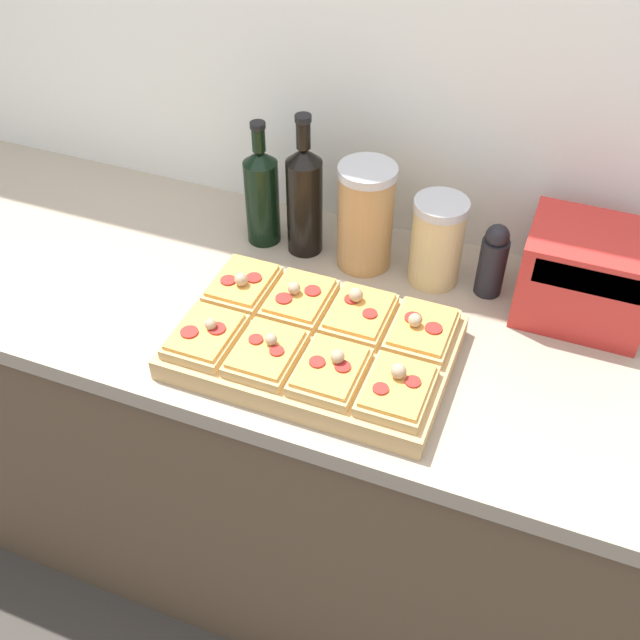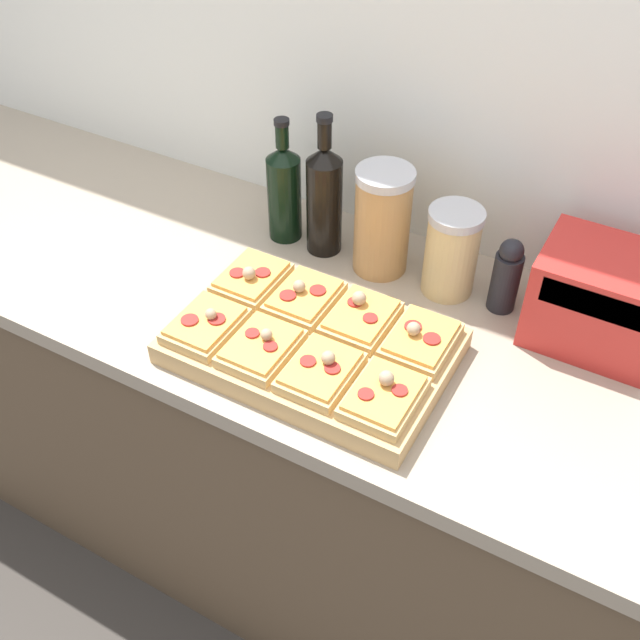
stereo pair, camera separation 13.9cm
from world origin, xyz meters
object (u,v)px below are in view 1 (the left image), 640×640
(olive_oil_bottle, at_px, (262,194))
(wine_bottle, at_px, (304,198))
(grain_jar_tall, at_px, (365,217))
(grain_jar_short, at_px, (437,241))
(cutting_board, at_px, (314,347))
(pepper_mill, at_px, (493,261))
(toaster_oven, at_px, (586,275))

(olive_oil_bottle, bearing_deg, wine_bottle, -0.00)
(grain_jar_tall, bearing_deg, grain_jar_short, 0.00)
(cutting_board, height_order, grain_jar_short, grain_jar_short)
(grain_jar_tall, bearing_deg, cutting_board, -88.80)
(wine_bottle, distance_m, grain_jar_short, 0.29)
(cutting_board, distance_m, pepper_mill, 0.41)
(olive_oil_bottle, bearing_deg, cutting_board, -51.57)
(cutting_board, distance_m, olive_oil_bottle, 0.40)
(grain_jar_tall, height_order, grain_jar_short, grain_jar_tall)
(cutting_board, height_order, toaster_oven, toaster_oven)
(cutting_board, relative_size, grain_jar_tall, 2.16)
(grain_jar_tall, bearing_deg, pepper_mill, 0.00)
(pepper_mill, distance_m, toaster_oven, 0.18)
(wine_bottle, bearing_deg, grain_jar_tall, -0.00)
(wine_bottle, bearing_deg, olive_oil_bottle, 180.00)
(grain_jar_short, distance_m, toaster_oven, 0.30)
(grain_jar_tall, xyz_separation_m, grain_jar_short, (0.15, 0.00, -0.02))
(grain_jar_short, relative_size, toaster_oven, 0.72)
(cutting_board, bearing_deg, grain_jar_short, 64.10)
(wine_bottle, bearing_deg, pepper_mill, -0.00)
(wine_bottle, relative_size, grain_jar_short, 1.67)
(cutting_board, distance_m, toaster_oven, 0.54)
(cutting_board, distance_m, grain_jar_short, 0.35)
(olive_oil_bottle, distance_m, grain_jar_short, 0.39)
(wine_bottle, relative_size, pepper_mill, 1.95)
(cutting_board, height_order, wine_bottle, wine_bottle)
(olive_oil_bottle, bearing_deg, grain_jar_tall, -0.00)
(grain_jar_tall, distance_m, grain_jar_short, 0.16)
(olive_oil_bottle, relative_size, wine_bottle, 0.89)
(cutting_board, relative_size, wine_bottle, 1.59)
(olive_oil_bottle, xyz_separation_m, wine_bottle, (0.10, -0.00, 0.01))
(olive_oil_bottle, relative_size, toaster_oven, 1.08)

